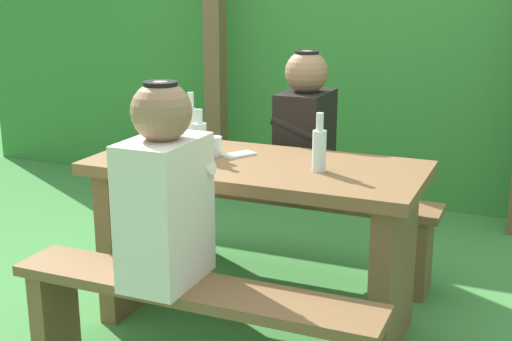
{
  "coord_description": "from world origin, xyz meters",
  "views": [
    {
      "loc": [
        1.09,
        -2.57,
        1.47
      ],
      "look_at": [
        0.0,
        0.0,
        0.71
      ],
      "focal_mm": 48.47,
      "sensor_mm": 36.0,
      "label": 1
    }
  ],
  "objects_px": {
    "bottle_center": "(191,128)",
    "picnic_table": "(256,216)",
    "bench_far": "(301,216)",
    "bottle_right": "(200,139)",
    "drinking_glass": "(214,146)",
    "bottle_left": "(319,148)",
    "bench_near": "(192,316)",
    "person_black_coat": "(305,130)",
    "cell_phone": "(239,154)",
    "person_white_shirt": "(165,192)"
  },
  "relations": [
    {
      "from": "person_white_shirt",
      "to": "person_black_coat",
      "type": "xyz_separation_m",
      "value": [
        0.11,
        1.17,
        0.0
      ]
    },
    {
      "from": "bench_near",
      "to": "person_black_coat",
      "type": "relative_size",
      "value": 1.95
    },
    {
      "from": "bench_far",
      "to": "bottle_right",
      "type": "relative_size",
      "value": 6.53
    },
    {
      "from": "bench_far",
      "to": "cell_phone",
      "type": "relative_size",
      "value": 10.0
    },
    {
      "from": "person_white_shirt",
      "to": "cell_phone",
      "type": "relative_size",
      "value": 5.14
    },
    {
      "from": "picnic_table",
      "to": "person_black_coat",
      "type": "distance_m",
      "value": 0.64
    },
    {
      "from": "person_black_coat",
      "to": "bottle_center",
      "type": "height_order",
      "value": "person_black_coat"
    },
    {
      "from": "person_white_shirt",
      "to": "bottle_right",
      "type": "relative_size",
      "value": 3.35
    },
    {
      "from": "picnic_table",
      "to": "bottle_center",
      "type": "relative_size",
      "value": 5.31
    },
    {
      "from": "picnic_table",
      "to": "bottle_left",
      "type": "xyz_separation_m",
      "value": [
        0.29,
        -0.03,
        0.33
      ]
    },
    {
      "from": "bench_near",
      "to": "bench_far",
      "type": "distance_m",
      "value": 1.18
    },
    {
      "from": "bench_far",
      "to": "person_black_coat",
      "type": "relative_size",
      "value": 1.95
    },
    {
      "from": "bottle_left",
      "to": "picnic_table",
      "type": "bearing_deg",
      "value": 173.96
    },
    {
      "from": "bench_near",
      "to": "picnic_table",
      "type": "bearing_deg",
      "value": 90.0
    },
    {
      "from": "person_black_coat",
      "to": "bottle_center",
      "type": "bearing_deg",
      "value": -124.46
    },
    {
      "from": "drinking_glass",
      "to": "bottle_right",
      "type": "relative_size",
      "value": 0.38
    },
    {
      "from": "bench_near",
      "to": "cell_phone",
      "type": "distance_m",
      "value": 0.8
    },
    {
      "from": "person_black_coat",
      "to": "picnic_table",
      "type": "bearing_deg",
      "value": -91.4
    },
    {
      "from": "drinking_glass",
      "to": "bottle_left",
      "type": "relative_size",
      "value": 0.34
    },
    {
      "from": "bottle_center",
      "to": "person_black_coat",
      "type": "bearing_deg",
      "value": 55.54
    },
    {
      "from": "drinking_glass",
      "to": "bottle_left",
      "type": "xyz_separation_m",
      "value": [
        0.5,
        -0.08,
        0.05
      ]
    },
    {
      "from": "bottle_center",
      "to": "cell_phone",
      "type": "height_order",
      "value": "bottle_center"
    },
    {
      "from": "drinking_glass",
      "to": "person_black_coat",
      "type": "bearing_deg",
      "value": 66.63
    },
    {
      "from": "picnic_table",
      "to": "bench_near",
      "type": "bearing_deg",
      "value": -90.0
    },
    {
      "from": "picnic_table",
      "to": "cell_phone",
      "type": "bearing_deg",
      "value": 146.25
    },
    {
      "from": "person_white_shirt",
      "to": "cell_phone",
      "type": "bearing_deg",
      "value": 91.42
    },
    {
      "from": "person_black_coat",
      "to": "bottle_left",
      "type": "distance_m",
      "value": 0.68
    },
    {
      "from": "bench_near",
      "to": "bench_far",
      "type": "height_order",
      "value": "same"
    },
    {
      "from": "cell_phone",
      "to": "bottle_left",
      "type": "bearing_deg",
      "value": 15.99
    },
    {
      "from": "bottle_center",
      "to": "cell_phone",
      "type": "xyz_separation_m",
      "value": [
        0.23,
        0.01,
        -0.1
      ]
    },
    {
      "from": "drinking_glass",
      "to": "bottle_right",
      "type": "distance_m",
      "value": 0.1
    },
    {
      "from": "picnic_table",
      "to": "cell_phone",
      "type": "height_order",
      "value": "cell_phone"
    },
    {
      "from": "bottle_center",
      "to": "bottle_right",
      "type": "bearing_deg",
      "value": -47.71
    },
    {
      "from": "bottle_left",
      "to": "bottle_center",
      "type": "height_order",
      "value": "bottle_center"
    },
    {
      "from": "bench_far",
      "to": "bottle_right",
      "type": "height_order",
      "value": "bottle_right"
    },
    {
      "from": "bottle_right",
      "to": "bottle_center",
      "type": "height_order",
      "value": "bottle_center"
    },
    {
      "from": "bench_far",
      "to": "drinking_glass",
      "type": "height_order",
      "value": "drinking_glass"
    },
    {
      "from": "person_black_coat",
      "to": "drinking_glass",
      "type": "xyz_separation_m",
      "value": [
        -0.23,
        -0.54,
        0.02
      ]
    },
    {
      "from": "bench_near",
      "to": "bottle_center",
      "type": "distance_m",
      "value": 0.91
    },
    {
      "from": "bench_near",
      "to": "bottle_left",
      "type": "bearing_deg",
      "value": 63.0
    },
    {
      "from": "person_white_shirt",
      "to": "bottle_center",
      "type": "height_order",
      "value": "person_white_shirt"
    },
    {
      "from": "person_black_coat",
      "to": "bottle_center",
      "type": "relative_size",
      "value": 2.73
    },
    {
      "from": "bottle_left",
      "to": "bench_far",
      "type": "bearing_deg",
      "value": 114.7
    },
    {
      "from": "bottle_center",
      "to": "picnic_table",
      "type": "bearing_deg",
      "value": -11.46
    },
    {
      "from": "person_black_coat",
      "to": "bottle_right",
      "type": "bearing_deg",
      "value": -112.18
    },
    {
      "from": "bench_near",
      "to": "bottle_center",
      "type": "xyz_separation_m",
      "value": [
        -0.34,
        0.66,
        0.53
      ]
    },
    {
      "from": "drinking_glass",
      "to": "bottle_center",
      "type": "distance_m",
      "value": 0.14
    },
    {
      "from": "bench_far",
      "to": "drinking_glass",
      "type": "relative_size",
      "value": 17.38
    },
    {
      "from": "bench_far",
      "to": "bottle_left",
      "type": "distance_m",
      "value": 0.86
    },
    {
      "from": "drinking_glass",
      "to": "bottle_right",
      "type": "height_order",
      "value": "bottle_right"
    }
  ]
}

